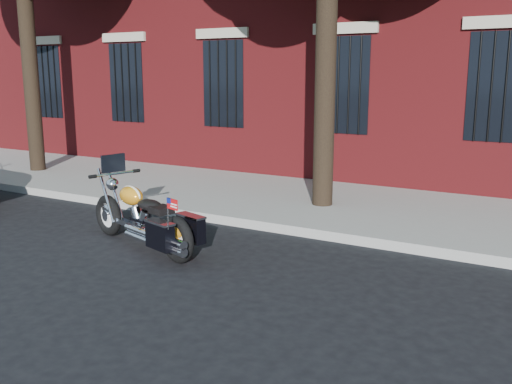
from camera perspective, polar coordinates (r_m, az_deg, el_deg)
The scene contains 4 objects.
ground at distance 8.09m, azimuth -4.95°, elevation -5.89°, with size 120.00×120.00×0.00m, color black.
curb at distance 9.19m, azimuth -0.03°, elevation -3.20°, with size 40.00×0.16×0.15m, color gray.
sidewalk at distance 10.81m, azimuth 4.96°, elevation -0.95°, with size 40.00×3.60×0.15m, color gray.
motorcycle at distance 8.12m, azimuth -11.09°, elevation -2.83°, with size 2.37×1.20×1.28m.
Camera 1 is at (4.44, -6.30, 2.46)m, focal length 40.00 mm.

